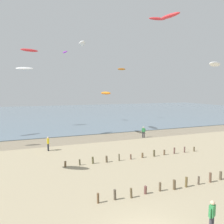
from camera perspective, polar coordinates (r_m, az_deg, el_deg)
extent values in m
cube|color=gray|center=(31.84, -10.95, -7.45)|extent=(120.00, 5.20, 0.01)
cube|color=slate|center=(68.76, -16.19, -0.43)|extent=(160.00, 70.00, 0.10)
cylinder|color=brown|center=(14.82, -3.77, -22.05)|extent=(0.15, 0.18, 0.66)
cylinder|color=brown|center=(15.14, 0.77, -21.27)|extent=(0.20, 0.19, 0.72)
cylinder|color=brown|center=(15.44, 5.16, -20.81)|extent=(0.18, 0.18, 0.68)
cylinder|color=brown|center=(16.08, 8.96, -19.95)|extent=(0.20, 0.23, 0.57)
cylinder|color=brown|center=(16.63, 12.74, -18.95)|extent=(0.17, 0.18, 0.66)
cylinder|color=brown|center=(17.12, 16.36, -18.19)|extent=(0.21, 0.24, 0.72)
cylinder|color=brown|center=(17.74, 19.29, -17.30)|extent=(0.22, 0.21, 0.78)
cylinder|color=brown|center=(18.49, 22.20, -16.62)|extent=(0.16, 0.17, 0.66)
cylinder|color=brown|center=(19.24, 24.84, -15.63)|extent=(0.21, 0.19, 0.79)
cylinder|color=brown|center=(20.14, 27.08, -14.91)|extent=(0.23, 0.22, 0.69)
cylinder|color=brown|center=(21.24, -12.41, -13.48)|extent=(0.22, 0.21, 0.58)
cylinder|color=brown|center=(21.46, -8.66, -13.17)|extent=(0.18, 0.17, 0.59)
cylinder|color=brown|center=(21.72, -5.18, -12.75)|extent=(0.23, 0.20, 0.70)
cylinder|color=brown|center=(22.05, -1.48, -12.50)|extent=(0.22, 0.24, 0.66)
cylinder|color=brown|center=(22.47, 1.92, -12.05)|extent=(0.15, 0.15, 0.72)
cylinder|color=brown|center=(23.01, 5.05, -11.86)|extent=(0.17, 0.17, 0.55)
cylinder|color=brown|center=(23.70, 8.15, -11.39)|extent=(0.23, 0.23, 0.54)
cylinder|color=brown|center=(24.31, 11.21, -10.78)|extent=(0.22, 0.23, 0.72)
cylinder|color=brown|center=(25.09, 13.83, -10.46)|extent=(0.22, 0.22, 0.60)
cylinder|color=brown|center=(25.83, 16.36, -9.91)|extent=(0.21, 0.20, 0.73)
cylinder|color=brown|center=(26.68, 18.86, -9.51)|extent=(0.16, 0.15, 0.69)
cylinder|color=brown|center=(27.55, 21.13, -9.26)|extent=(0.18, 0.20, 0.55)
cylinder|color=#232328|center=(27.17, -16.77, -8.95)|extent=(0.16, 0.16, 0.88)
cylinder|color=#232328|center=(26.96, -16.70, -9.07)|extent=(0.16, 0.16, 0.88)
cube|color=yellow|center=(26.89, -16.78, -7.49)|extent=(0.25, 0.38, 0.60)
sphere|color=beige|center=(26.80, -16.81, -6.61)|extent=(0.22, 0.22, 0.22)
cylinder|color=yellow|center=(27.13, -16.85, -7.48)|extent=(0.09, 0.09, 0.52)
cylinder|color=yellow|center=(26.67, -16.70, -7.70)|extent=(0.09, 0.09, 0.52)
cylinder|color=#383842|center=(13.37, 25.29, -25.40)|extent=(0.16, 0.16, 0.88)
cube|color=#338C4C|center=(12.92, 25.26, -22.80)|extent=(0.42, 0.35, 0.60)
sphere|color=beige|center=(12.73, 25.35, -21.13)|extent=(0.22, 0.22, 0.22)
cylinder|color=#338C4C|center=(12.74, 24.83, -23.46)|extent=(0.09, 0.09, 0.52)
cylinder|color=#338C4C|center=(13.14, 25.65, -22.55)|extent=(0.09, 0.09, 0.52)
cylinder|color=#232328|center=(33.34, 8.24, -6.04)|extent=(0.16, 0.16, 0.88)
cylinder|color=#232328|center=(33.35, 8.62, -6.04)|extent=(0.16, 0.16, 0.88)
cube|color=#338C4C|center=(33.20, 8.45, -4.79)|extent=(0.42, 0.35, 0.60)
sphere|color=beige|center=(33.12, 8.46, -4.07)|extent=(0.22, 0.22, 0.22)
cylinder|color=#338C4C|center=(33.19, 8.03, -4.87)|extent=(0.09, 0.09, 0.52)
cylinder|color=#338C4C|center=(33.22, 8.86, -4.87)|extent=(0.09, 0.09, 0.52)
ellipsoid|color=red|center=(30.39, 15.25, 23.61)|extent=(1.82, 3.15, 0.69)
ellipsoid|color=orange|center=(34.37, -1.70, 5.08)|extent=(1.36, 3.07, 0.54)
ellipsoid|color=purple|center=(48.09, -12.51, 15.42)|extent=(1.26, 2.20, 0.57)
ellipsoid|color=white|center=(28.73, 25.85, 11.48)|extent=(2.97, 2.07, 0.69)
ellipsoid|color=white|center=(44.02, -22.35, 10.71)|extent=(3.25, 1.28, 0.86)
ellipsoid|color=white|center=(37.26, -8.00, 17.69)|extent=(1.67, 3.62, 0.65)
ellipsoid|color=red|center=(40.83, 12.01, 23.26)|extent=(3.15, 1.55, 0.70)
ellipsoid|color=orange|center=(51.88, 2.58, 11.41)|extent=(2.07, 0.76, 0.59)
ellipsoid|color=red|center=(34.41, -21.27, 15.18)|extent=(2.64, 1.52, 0.63)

